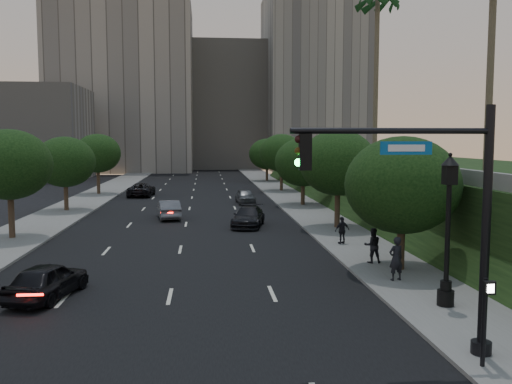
{
  "coord_description": "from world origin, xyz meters",
  "views": [
    {
      "loc": [
        1.41,
        -15.69,
        6.07
      ],
      "look_at": [
        3.8,
        9.71,
        3.6
      ],
      "focal_mm": 38.0,
      "sensor_mm": 36.0,
      "label": 1
    }
  ],
  "objects": [
    {
      "name": "sedan_near_left",
      "position": [
        -4.64,
        5.25,
        0.71
      ],
      "size": [
        2.63,
        4.45,
        1.42
      ],
      "primitive_type": "imported",
      "rotation": [
        0.0,
        0.0,
        2.9
      ],
      "color": "black",
      "rests_on": "ground"
    },
    {
      "name": "tree_right_c",
      "position": [
        10.3,
        33.0,
        4.02
      ],
      "size": [
        5.2,
        5.2,
        6.24
      ],
      "color": "#38281C",
      "rests_on": "ground"
    },
    {
      "name": "tree_right_e",
      "position": [
        10.3,
        62.0,
        4.02
      ],
      "size": [
        5.2,
        5.2,
        6.24
      ],
      "color": "#38281C",
      "rests_on": "ground"
    },
    {
      "name": "ground",
      "position": [
        0.0,
        0.0,
        0.0
      ],
      "size": [
        160.0,
        160.0,
        0.0
      ],
      "primitive_type": "plane",
      "color": "black",
      "rests_on": "ground"
    },
    {
      "name": "pedestrian_a",
      "position": [
        9.39,
        6.07,
        1.08
      ],
      "size": [
        0.78,
        0.62,
        1.86
      ],
      "primitive_type": "imported",
      "rotation": [
        0.0,
        0.0,
        3.43
      ],
      "color": "black",
      "rests_on": "sidewalk_right"
    },
    {
      "name": "sedan_near_right",
      "position": [
        4.39,
        21.66,
        0.7
      ],
      "size": [
        2.94,
        5.11,
        1.39
      ],
      "primitive_type": "imported",
      "rotation": [
        0.0,
        0.0,
        -0.22
      ],
      "color": "black",
      "rests_on": "ground"
    },
    {
      "name": "office_block_mid",
      "position": [
        6.0,
        102.0,
        13.0
      ],
      "size": [
        22.0,
        18.0,
        26.0
      ],
      "primitive_type": "cube",
      "color": "#9A968D",
      "rests_on": "ground"
    },
    {
      "name": "parapet_wall",
      "position": [
        13.5,
        28.0,
        4.35
      ],
      "size": [
        0.35,
        90.0,
        0.7
      ],
      "primitive_type": "cube",
      "color": "slate",
      "rests_on": "embankment"
    },
    {
      "name": "pedestrian_signal",
      "position": [
        8.62,
        -2.65,
        1.57
      ],
      "size": [
        0.3,
        0.33,
        2.5
      ],
      "color": "black",
      "rests_on": "ground"
    },
    {
      "name": "tree_left_d",
      "position": [
        -10.3,
        45.0,
        4.58
      ],
      "size": [
        5.0,
        5.0,
        6.71
      ],
      "color": "#38281C",
      "rests_on": "ground"
    },
    {
      "name": "tree_left_b",
      "position": [
        -10.3,
        18.0,
        4.58
      ],
      "size": [
        5.0,
        5.0,
        6.71
      ],
      "color": "#38281C",
      "rests_on": "ground"
    },
    {
      "name": "street_lamp",
      "position": [
        9.95,
        2.53,
        2.63
      ],
      "size": [
        0.64,
        0.64,
        5.62
      ],
      "color": "black",
      "rests_on": "ground"
    },
    {
      "name": "traffic_signal_mast",
      "position": [
        7.91,
        -1.8,
        3.67
      ],
      "size": [
        5.68,
        0.56,
        7.0
      ],
      "color": "black",
      "rests_on": "ground"
    },
    {
      "name": "pedestrian_b",
      "position": [
        9.41,
        9.37,
        1.0
      ],
      "size": [
        0.84,
        0.67,
        1.69
      ],
      "primitive_type": "imported",
      "rotation": [
        0.0,
        0.0,
        3.11
      ],
      "color": "black",
      "rests_on": "sidewalk_right"
    },
    {
      "name": "sedan_far_right",
      "position": [
        5.19,
        35.45,
        0.69
      ],
      "size": [
        1.89,
        4.17,
        1.39
      ],
      "primitive_type": "imported",
      "rotation": [
        0.0,
        0.0,
        0.06
      ],
      "color": "#4E5155",
      "rests_on": "ground"
    },
    {
      "name": "road_surface",
      "position": [
        0.0,
        30.0,
        0.01
      ],
      "size": [
        16.0,
        140.0,
        0.02
      ],
      "primitive_type": "cube",
      "color": "black",
      "rests_on": "ground"
    },
    {
      "name": "tree_right_a",
      "position": [
        10.3,
        8.0,
        4.02
      ],
      "size": [
        5.2,
        5.2,
        6.24
      ],
      "color": "#38281C",
      "rests_on": "ground"
    },
    {
      "name": "sedan_far_left",
      "position": [
        -5.41,
        42.97,
        0.73
      ],
      "size": [
        2.7,
        5.37,
        1.46
      ],
      "primitive_type": "imported",
      "rotation": [
        0.0,
        0.0,
        3.09
      ],
      "color": "black",
      "rests_on": "ground"
    },
    {
      "name": "office_block_right",
      "position": [
        24.0,
        96.0,
        18.0
      ],
      "size": [
        20.0,
        22.0,
        36.0
      ],
      "primitive_type": "cube",
      "color": "gray",
      "rests_on": "ground"
    },
    {
      "name": "office_block_filler",
      "position": [
        -26.0,
        70.0,
        7.0
      ],
      "size": [
        18.0,
        16.0,
        14.0
      ],
      "primitive_type": "cube",
      "color": "#9A968D",
      "rests_on": "ground"
    },
    {
      "name": "sedan_mid_left",
      "position": [
        -1.41,
        26.05,
        0.72
      ],
      "size": [
        2.21,
        4.58,
        1.45
      ],
      "primitive_type": "imported",
      "rotation": [
        0.0,
        0.0,
        3.3
      ],
      "color": "#595A60",
      "rests_on": "ground"
    },
    {
      "name": "palm_far",
      "position": [
        16.0,
        30.0,
        17.64
      ],
      "size": [
        3.2,
        3.2,
        15.5
      ],
      "color": "#4C4233",
      "rests_on": "embankment"
    },
    {
      "name": "tree_right_b",
      "position": [
        10.3,
        20.0,
        4.52
      ],
      "size": [
        5.2,
        5.2,
        6.74
      ],
      "color": "#38281C",
      "rests_on": "ground"
    },
    {
      "name": "sidewalk_right",
      "position": [
        10.25,
        30.0,
        0.07
      ],
      "size": [
        4.5,
        140.0,
        0.15
      ],
      "primitive_type": "cube",
      "color": "slate",
      "rests_on": "ground"
    },
    {
      "name": "tree_left_c",
      "position": [
        -10.3,
        31.0,
        4.21
      ],
      "size": [
        5.0,
        5.0,
        6.34
      ],
      "color": "#38281C",
      "rests_on": "ground"
    },
    {
      "name": "tree_right_d",
      "position": [
        10.3,
        47.0,
        4.52
      ],
      "size": [
        5.2,
        5.2,
        6.74
      ],
      "color": "#38281C",
      "rests_on": "ground"
    },
    {
      "name": "embankment",
      "position": [
        22.0,
        28.0,
        2.0
      ],
      "size": [
        18.0,
        90.0,
        4.0
      ],
      "primitive_type": "cube",
      "color": "black",
      "rests_on": "ground"
    },
    {
      "name": "sidewalk_left",
      "position": [
        -10.25,
        30.0,
        0.07
      ],
      "size": [
        4.5,
        140.0,
        0.15
      ],
      "primitive_type": "cube",
      "color": "slate",
      "rests_on": "ground"
    },
    {
      "name": "office_block_left",
      "position": [
        -14.0,
        92.0,
        16.0
      ],
      "size": [
        26.0,
        20.0,
        32.0
      ],
      "primitive_type": "cube",
      "color": "gray",
      "rests_on": "ground"
    },
    {
      "name": "pedestrian_c",
      "position": [
        9.16,
        14.19,
        0.93
      ],
      "size": [
        0.98,
        0.64,
        1.55
      ],
      "primitive_type": "imported",
      "rotation": [
        0.0,
        0.0,
        3.45
      ],
      "color": "black",
      "rests_on": "sidewalk_right"
    }
  ]
}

